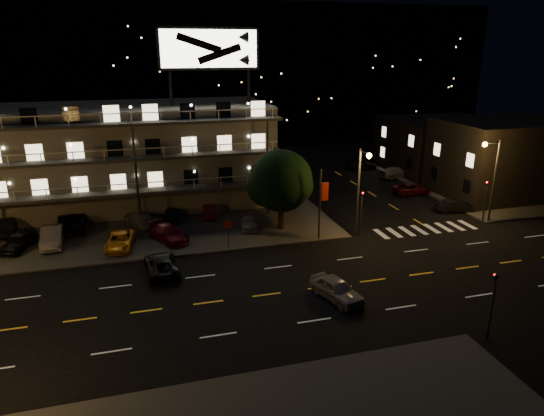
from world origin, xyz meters
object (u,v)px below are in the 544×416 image
object	(u,v)px
lot_car_4	(248,221)
side_car_0	(455,206)
tree	(281,183)
road_car_west	(161,264)
road_car_east	(336,289)
lot_car_2	(120,241)
lot_car_7	(140,218)

from	to	relation	value
lot_car_4	side_car_0	size ratio (longest dim) A/B	0.97
tree	road_car_west	bearing A→B (deg)	-150.87
side_car_0	road_car_east	xyz separation A→B (m)	(-18.85, -13.69, 0.10)
lot_car_2	side_car_0	distance (m)	32.97
tree	lot_car_2	size ratio (longest dim) A/B	1.67
lot_car_2	road_car_west	bearing A→B (deg)	-52.89
road_car_east	tree	bearing A→B (deg)	72.54
lot_car_2	lot_car_4	world-z (taller)	lot_car_4
road_car_east	lot_car_4	bearing A→B (deg)	83.58
lot_car_2	road_car_east	distance (m)	19.00
road_car_west	lot_car_2	bearing A→B (deg)	-65.04
side_car_0	lot_car_7	bearing A→B (deg)	96.96
side_car_0	road_car_east	world-z (taller)	road_car_east
side_car_0	road_car_east	bearing A→B (deg)	140.58
side_car_0	lot_car_2	bearing A→B (deg)	106.26
lot_car_4	road_car_west	world-z (taller)	lot_car_4
lot_car_2	side_car_0	size ratio (longest dim) A/B	1.16
lot_car_7	road_car_east	size ratio (longest dim) A/B	1.07
tree	road_car_west	size ratio (longest dim) A/B	1.52
tree	road_car_east	world-z (taller)	tree
lot_car_7	side_car_0	size ratio (longest dim) A/B	1.20
lot_car_4	road_car_east	bearing A→B (deg)	-73.37
lot_car_7	lot_car_2	bearing A→B (deg)	50.21
lot_car_7	road_car_east	bearing A→B (deg)	103.58
tree	lot_car_4	xyz separation A→B (m)	(-2.82, 0.99, -3.76)
lot_car_2	road_car_west	xyz separation A→B (m)	(3.05, -5.45, -0.09)
tree	road_car_west	world-z (taller)	tree
lot_car_2	lot_car_4	distance (m)	11.50
lot_car_2	road_car_east	world-z (taller)	road_car_east
tree	lot_car_2	distance (m)	14.70
tree	side_car_0	xyz separation A→B (m)	(18.77, 0.20, -3.92)
side_car_0	road_car_west	world-z (taller)	road_car_west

